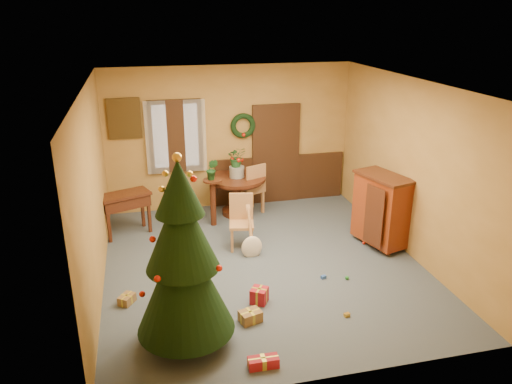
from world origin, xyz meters
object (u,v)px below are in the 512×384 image
object	(u,v)px
chair_near	(241,219)
christmas_tree	(183,259)
writing_desk	(125,204)
dining_table	(237,188)
sideboard	(381,208)

from	to	relation	value
chair_near	christmas_tree	distance (m)	2.84
writing_desk	christmas_tree	bearing A→B (deg)	-77.95
dining_table	chair_near	bearing A→B (deg)	-98.40
writing_desk	chair_near	bearing A→B (deg)	-26.50
chair_near	sideboard	size ratio (longest dim) A/B	0.73
dining_table	writing_desk	world-z (taller)	writing_desk
chair_near	sideboard	distance (m)	2.41
chair_near	writing_desk	bearing A→B (deg)	153.50
dining_table	christmas_tree	bearing A→B (deg)	-109.95
dining_table	chair_near	xyz separation A→B (m)	(-0.21, -1.44, -0.04)
dining_table	christmas_tree	xyz separation A→B (m)	(-1.43, -3.93, 0.62)
chair_near	writing_desk	world-z (taller)	chair_near
christmas_tree	sideboard	distance (m)	4.10
sideboard	writing_desk	bearing A→B (deg)	160.90
chair_near	writing_desk	distance (m)	2.18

